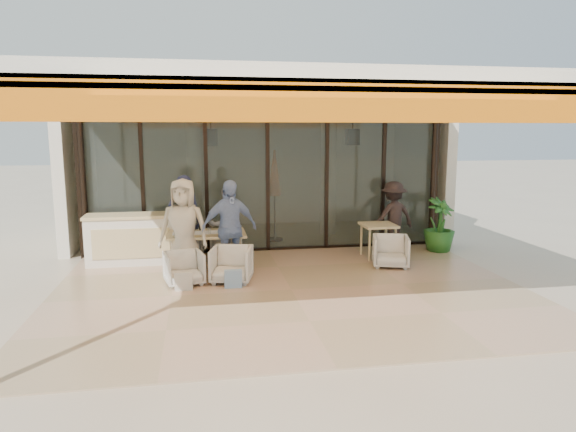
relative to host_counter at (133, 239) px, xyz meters
name	(u,v)px	position (x,y,z in m)	size (l,w,h in m)	color
ground	(291,291)	(2.86, -2.30, -0.53)	(70.00, 70.00, 0.00)	#C6B293
terrace_floor	(291,291)	(2.86, -2.30, -0.53)	(8.00, 6.00, 0.01)	tan
terrace_structure	(294,95)	(2.86, -2.56, 2.72)	(8.00, 6.00, 3.40)	silver
glass_storefront	(268,181)	(2.86, 0.70, 1.07)	(8.08, 0.10, 3.20)	#9EADA3
interior_block	(256,149)	(2.87, 3.02, 1.70)	(9.05, 3.62, 3.52)	silver
host_counter	(133,239)	(0.00, 0.00, 0.00)	(1.85, 0.65, 1.04)	silver
dining_table	(206,235)	(1.47, -0.66, 0.15)	(1.50, 0.90, 0.93)	beige
chair_far_left	(186,242)	(1.05, 0.28, -0.17)	(0.71, 0.66, 0.73)	silver
chair_far_right	(226,242)	(1.89, 0.28, -0.19)	(0.67, 0.62, 0.69)	silver
chair_near_left	(184,267)	(1.05, -1.62, -0.20)	(0.64, 0.60, 0.66)	silver
chair_near_right	(232,263)	(1.89, -1.62, -0.17)	(0.70, 0.66, 0.72)	silver
diner_navy	(185,220)	(1.05, -0.22, 0.39)	(0.67, 0.44, 1.85)	#1B1F3C
diner_grey	(227,226)	(1.89, -0.22, 0.26)	(0.77, 0.60, 1.57)	slate
diner_cream	(184,228)	(1.05, -1.12, 0.39)	(0.90, 0.59, 1.85)	beige
diner_periwinkle	(229,228)	(1.89, -1.12, 0.38)	(1.06, 0.44, 1.81)	#6982B0
tote_bag_cream	(184,282)	(1.05, -2.02, -0.36)	(0.30, 0.10, 0.34)	silver
tote_bag_blue	(233,280)	(1.89, -2.02, -0.36)	(0.30, 0.10, 0.34)	#99BFD8
side_table	(378,229)	(5.10, -0.35, 0.11)	(0.70, 0.70, 0.74)	beige
side_chair	(391,250)	(5.10, -1.10, -0.18)	(0.69, 0.65, 0.71)	silver
standing_woman	(393,217)	(5.64, 0.20, 0.27)	(1.03, 0.59, 1.59)	black
potted_palm	(439,225)	(6.65, -0.03, 0.08)	(0.68, 0.68, 1.22)	#1E5919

